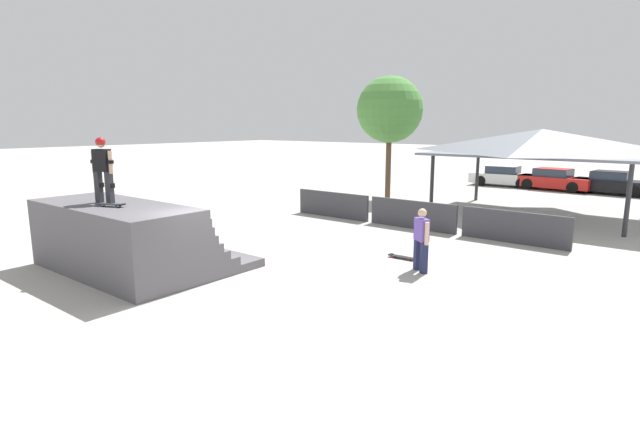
{
  "coord_description": "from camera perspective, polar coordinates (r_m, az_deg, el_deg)",
  "views": [
    {
      "loc": [
        8.97,
        -7.5,
        3.83
      ],
      "look_at": [
        -0.33,
        4.02,
        1.0
      ],
      "focal_mm": 28.0,
      "sensor_mm": 36.0,
      "label": 1
    }
  ],
  "objects": [
    {
      "name": "tree_beside_pavilion",
      "position": [
        25.96,
        7.97,
        12.3
      ],
      "size": [
        3.33,
        3.33,
        6.23
      ],
      "color": "brown",
      "rests_on": "ground"
    },
    {
      "name": "bystander_walking",
      "position": [
        13.29,
        11.51,
        -1.94
      ],
      "size": [
        0.62,
        0.47,
        1.69
      ],
      "rotation": [
        0.0,
        0.0,
        2.54
      ],
      "color": "#1E2347",
      "rests_on": "ground"
    },
    {
      "name": "parked_car_black",
      "position": [
        32.18,
        30.39,
        3.59
      ],
      "size": [
        4.12,
        2.0,
        1.27
      ],
      "rotation": [
        0.0,
        0.0,
        -0.08
      ],
      "color": "black",
      "rests_on": "ground"
    },
    {
      "name": "ground_plane",
      "position": [
        12.3,
        -10.72,
        -7.49
      ],
      "size": [
        160.0,
        160.0,
        0.0
      ],
      "primitive_type": "plane",
      "color": "#ADA8A0"
    },
    {
      "name": "barrier_fence",
      "position": [
        18.86,
        10.5,
        0.57
      ],
      "size": [
        10.98,
        0.12,
        1.05
      ],
      "color": "#3D3D42",
      "rests_on": "ground"
    },
    {
      "name": "skateboard_on_deck",
      "position": [
        13.43,
        -22.77,
        1.6
      ],
      "size": [
        0.81,
        0.47,
        0.09
      ],
      "rotation": [
        0.0,
        0.0,
        0.37
      ],
      "color": "blue",
      "rests_on": "quarter_pipe_ramp"
    },
    {
      "name": "skateboard_on_ground",
      "position": [
        14.66,
        9.22,
        -4.21
      ],
      "size": [
        0.83,
        0.23,
        0.09
      ],
      "rotation": [
        0.0,
        0.0,
        3.18
      ],
      "color": "red",
      "rests_on": "ground"
    },
    {
      "name": "quarter_pipe_ramp",
      "position": [
        14.17,
        -21.2,
        -2.23
      ],
      "size": [
        5.21,
        3.89,
        1.81
      ],
      "color": "#565459",
      "rests_on": "ground"
    },
    {
      "name": "skater_on_deck",
      "position": [
        14.08,
        -23.62,
        5.69
      ],
      "size": [
        0.73,
        0.38,
        1.7
      ],
      "rotation": [
        0.0,
        0.0,
        0.32
      ],
      "color": "#2D2D33",
      "rests_on": "quarter_pipe_ramp"
    },
    {
      "name": "pavilion_shelter",
      "position": [
        23.06,
        23.96,
        8.04
      ],
      "size": [
        8.6,
        5.96,
        3.64
      ],
      "color": "#2D2D33",
      "rests_on": "ground"
    },
    {
      "name": "parked_car_white",
      "position": [
        33.54,
        20.28,
        4.64
      ],
      "size": [
        4.13,
        1.92,
        1.27
      ],
      "rotation": [
        0.0,
        0.0,
        0.06
      ],
      "color": "silver",
      "rests_on": "ground"
    },
    {
      "name": "parked_car_red",
      "position": [
        32.62,
        25.18,
        4.13
      ],
      "size": [
        4.3,
        2.05,
        1.27
      ],
      "rotation": [
        0.0,
        0.0,
        -0.09
      ],
      "color": "red",
      "rests_on": "ground"
    }
  ]
}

